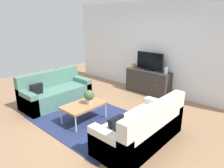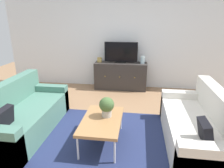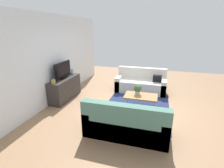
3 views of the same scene
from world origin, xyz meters
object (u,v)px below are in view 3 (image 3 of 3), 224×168
Objects in this scene: flat_screen_tv at (63,70)px; glass_vase at (72,71)px; couch_right_side at (141,84)px; tv_console at (65,88)px; coffee_table at (141,97)px; couch_left_side at (126,124)px; potted_plant at (138,89)px; mantel_clock at (53,82)px.

flat_screen_tv is 0.60m from glass_vase.
couch_right_side is 1.31× the size of tv_console.
coffee_table is 2.53m from tv_console.
couch_left_side is 5.83× the size of potted_plant.
couch_right_side is 13.95× the size of mantel_clock.
potted_plant reaches higher than coffee_table.
flat_screen_tv reaches higher than glass_vase.
potted_plant is at bearing -89.52° from tv_console.
tv_console is at bearing 121.02° from couch_right_side.
glass_vase is at bearing 0.00° from tv_console.
glass_vase is (0.57, 0.00, 0.46)m from tv_console.
tv_console is 0.73m from glass_vase.
glass_vase is at bearing 76.48° from coffee_table.
glass_vase is at bearing 49.75° from couch_left_side.
couch_right_side is 2.58m from glass_vase.
couch_left_side is 2.10× the size of flat_screen_tv.
potted_plant is 0.23× the size of tv_console.
glass_vase is at bearing 0.00° from mantel_clock.
couch_right_side is at bearing 0.00° from couch_left_side.
coffee_table is at bearing -173.97° from couch_right_side.
glass_vase is (0.55, 2.42, 0.23)m from potted_plant.
couch_left_side reaches higher than mantel_clock.
glass_vase is (2.01, 2.37, 0.53)m from couch_left_side.
mantel_clock is at bearing 103.70° from potted_plant.
couch_right_side is 9.29× the size of glass_vase.
couch_left_side is 1.00× the size of couch_right_side.
coffee_table is 1.09× the size of flat_screen_tv.
couch_left_side reaches higher than potted_plant.
glass_vase is (0.61, 2.53, 0.43)m from coffee_table.
flat_screen_tv reaches higher than coffee_table.
couch_left_side is 9.29× the size of glass_vase.
tv_console is 7.07× the size of glass_vase.
flat_screen_tv is at bearing 90.47° from potted_plant.
flat_screen_tv is at bearing 89.14° from coffee_table.
couch_left_side is 2.78m from tv_console.
tv_console is 10.61× the size of mantel_clock.
couch_left_side is at bearing -130.25° from glass_vase.
flat_screen_tv is (-0.00, 0.02, 0.63)m from tv_console.
couch_right_side is 5.83× the size of potted_plant.
potted_plant is 2.47m from flat_screen_tv.
potted_plant is (1.46, -0.05, 0.30)m from couch_left_side.
glass_vase reaches higher than coffee_table.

